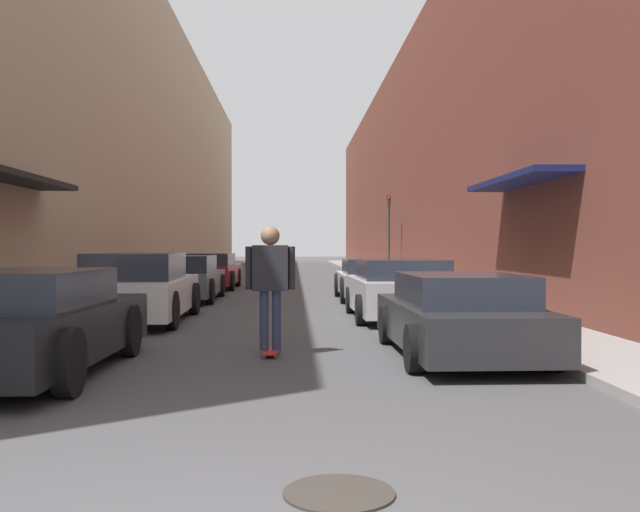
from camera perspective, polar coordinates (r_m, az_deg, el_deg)
ground at (r=29.47m, az=-3.00°, el=-2.19°), size 145.00×145.00×0.00m
curb_strip_left at (r=36.41m, az=-10.13°, el=-1.54°), size 1.80×65.91×0.12m
curb_strip_right at (r=36.29m, az=4.48°, el=-1.53°), size 1.80×65.91×0.12m
building_row_left at (r=37.24m, az=-14.63°, el=8.61°), size 4.90×65.91×13.23m
building_row_right at (r=36.91m, az=9.00°, el=6.89°), size 4.90×65.91×10.91m
parked_car_left_0 at (r=9.22m, az=-22.37°, el=-4.98°), size 1.97×4.43×1.26m
parked_car_left_1 at (r=14.92m, az=-14.33°, el=-2.54°), size 2.02×4.80×1.40m
parked_car_left_2 at (r=20.51m, az=-10.84°, el=-1.78°), size 2.00×4.68×1.27m
parked_car_left_3 at (r=26.05m, az=-8.85°, el=-1.21°), size 2.03×4.61×1.28m
parked_car_right_0 at (r=10.12m, az=11.07°, el=-4.76°), size 1.87×4.23×1.16m
parked_car_right_1 at (r=15.16m, az=6.43°, el=-2.70°), size 2.09×4.11×1.26m
parked_car_right_2 at (r=20.42m, az=4.35°, el=-1.88°), size 2.09×4.27×1.18m
skateboarder at (r=10.07m, az=-4.00°, el=-1.58°), size 0.70×0.78×1.82m
manhole_cover at (r=4.66m, az=1.53°, el=-18.44°), size 0.70×0.70×0.02m
traffic_light at (r=33.09m, az=5.53°, el=2.33°), size 0.16×0.22×3.76m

